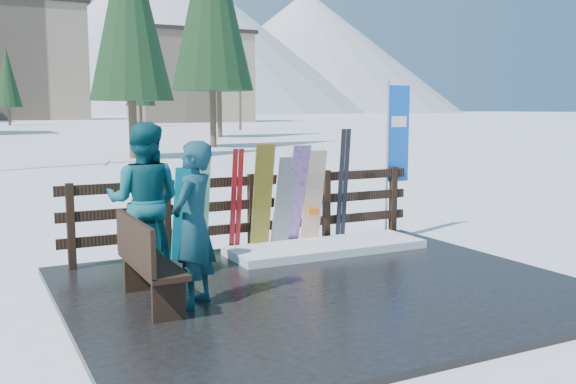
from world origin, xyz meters
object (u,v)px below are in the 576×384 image
snowboard_1 (199,208)px  person_front (193,224)px  snowboard_2 (262,198)px  snowboard_3 (296,197)px  bench (145,259)px  rental_flag (396,139)px  snowboard_5 (313,199)px  snowboard_4 (283,203)px  person_back (144,202)px  snowboard_0 (183,214)px

snowboard_1 → person_front: bearing=-110.6°
snowboard_2 → snowboard_3: size_ratio=1.00×
bench → rental_flag: (4.80, 2.07, 1.09)m
bench → snowboard_5: snowboard_5 is taller
snowboard_4 → rental_flag: rental_flag is taller
rental_flag → snowboard_4: bearing=-173.1°
bench → snowboard_5: 3.57m
snowboard_4 → snowboard_5: bearing=0.0°
rental_flag → bench: bearing=-156.7°
rental_flag → person_back: (-4.52, -0.98, -0.63)m
snowboard_1 → snowboard_3: snowboard_3 is taller
snowboard_5 → snowboard_3: bearing=-180.0°
snowboard_2 → person_back: person_back is taller
bench → snowboard_0: (1.00, 1.80, 0.15)m
snowboard_0 → rental_flag: bearing=4.1°
snowboard_1 → bench: bearing=-124.4°
bench → person_back: person_back is taller
rental_flag → person_front: size_ratio=1.46×
snowboard_0 → rental_flag: size_ratio=0.53×
snowboard_0 → snowboard_2: snowboard_2 is taller
snowboard_1 → rental_flag: size_ratio=0.57×
snowboard_1 → person_back: person_back is taller
person_front → snowboard_5: bearing=172.9°
bench → snowboard_1: snowboard_1 is taller
snowboard_3 → person_back: (-2.48, -0.71, 0.18)m
bench → person_back: bearing=75.4°
snowboard_0 → snowboard_5: (2.08, 0.00, 0.08)m
snowboard_0 → snowboard_1: size_ratio=0.91×
snowboard_3 → snowboard_0: bearing=180.0°
snowboard_0 → snowboard_1: snowboard_1 is taller
bench → snowboard_4: bearing=35.1°
snowboard_4 → snowboard_5: snowboard_5 is taller
snowboard_5 → person_back: bearing=-165.7°
snowboard_5 → person_back: (-2.79, -0.71, 0.23)m
bench → snowboard_2: size_ratio=0.92×
snowboard_4 → person_back: 2.40m
snowboard_3 → person_back: bearing=-164.1°
bench → snowboard_3: size_ratio=0.91×
snowboard_5 → person_front: person_front is taller
snowboard_2 → person_front: size_ratio=0.92×
snowboard_4 → snowboard_0: bearing=180.0°
snowboard_2 → snowboard_5: snowboard_2 is taller
snowboard_0 → snowboard_4: size_ratio=0.94×
bench → snowboard_3: 3.31m
snowboard_4 → snowboard_5: 0.51m
rental_flag → snowboard_0: bearing=-175.9°
snowboard_3 → rental_flag: 2.21m
snowboard_2 → snowboard_0: bearing=180.0°
snowboard_2 → snowboard_4: (0.34, 0.00, -0.10)m
snowboard_0 → snowboard_5: bearing=0.0°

